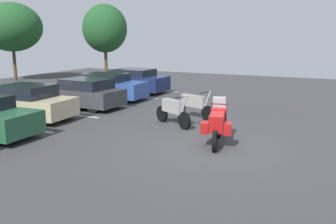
{
  "coord_description": "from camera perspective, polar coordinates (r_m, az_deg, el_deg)",
  "views": [
    {
      "loc": [
        -11.18,
        -3.69,
        3.53
      ],
      "look_at": [
        0.15,
        1.78,
        0.94
      ],
      "focal_mm": 40.05,
      "sensor_mm": 36.0,
      "label": 1
    }
  ],
  "objects": [
    {
      "name": "ground",
      "position": [
        12.3,
        7.2,
        -5.38
      ],
      "size": [
        44.0,
        44.0,
        0.1
      ],
      "primitive_type": "cube",
      "color": "#38383A"
    },
    {
      "name": "motorcycle_second",
      "position": [
        14.8,
        0.77,
        0.23
      ],
      "size": [
        1.2,
        1.98,
        1.32
      ],
      "color": "black",
      "rests_on": "ground"
    },
    {
      "name": "parking_stripes",
      "position": [
        16.13,
        -23.37,
        -1.97
      ],
      "size": [
        22.63,
        4.82,
        0.01
      ],
      "color": "silver",
      "rests_on": "ground"
    },
    {
      "name": "car_champagne",
      "position": [
        17.0,
        -21.03,
        1.32
      ],
      "size": [
        2.18,
        4.48,
        1.48
      ],
      "color": "#C1B289",
      "rests_on": "ground"
    },
    {
      "name": "car_navy",
      "position": [
        23.68,
        -5.64,
        4.76
      ],
      "size": [
        2.08,
        4.8,
        1.47
      ],
      "color": "navy",
      "rests_on": "ground"
    },
    {
      "name": "tree_left",
      "position": [
        35.43,
        -9.59,
        12.41
      ],
      "size": [
        4.05,
        4.05,
        6.29
      ],
      "color": "#4C3823",
      "rests_on": "ground"
    },
    {
      "name": "car_charcoal",
      "position": [
        18.95,
        -12.98,
        2.77
      ],
      "size": [
        2.1,
        4.46,
        1.45
      ],
      "color": "#38383D",
      "rests_on": "ground"
    },
    {
      "name": "motorcycle_third",
      "position": [
        16.07,
        3.92,
        1.05
      ],
      "size": [
        0.98,
        2.22,
        1.31
      ],
      "color": "black",
      "rests_on": "ground"
    },
    {
      "name": "motorcycle_touring",
      "position": [
        12.44,
        7.53,
        -1.62
      ],
      "size": [
        2.29,
        1.09,
        1.46
      ],
      "color": "black",
      "rests_on": "ground"
    },
    {
      "name": "tree_rear",
      "position": [
        31.9,
        -22.7,
        11.83
      ],
      "size": [
        4.61,
        4.61,
        5.99
      ],
      "color": "#4C3823",
      "rests_on": "ground"
    },
    {
      "name": "car_blue",
      "position": [
        21.16,
        -9.66,
        3.83
      ],
      "size": [
        2.09,
        4.81,
        1.45
      ],
      "color": "#2D519E",
      "rests_on": "ground"
    }
  ]
}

